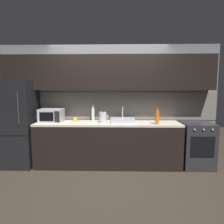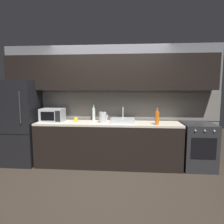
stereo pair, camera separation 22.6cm
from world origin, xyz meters
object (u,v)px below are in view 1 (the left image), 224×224
(mug_yellow, at_px, (75,120))
(wine_bottle_clear, at_px, (93,114))
(oven_range, at_px, (196,145))
(kettle, at_px, (103,117))
(mug_white, at_px, (105,118))
(microwave, at_px, (51,115))
(wine_bottle_orange, at_px, (157,117))
(refrigerator, at_px, (18,123))

(mug_yellow, bearing_deg, wine_bottle_clear, 30.66)
(oven_range, relative_size, wine_bottle_clear, 2.67)
(kettle, distance_m, mug_white, 0.26)
(oven_range, distance_m, mug_yellow, 2.50)
(kettle, height_order, mug_white, kettle)
(microwave, distance_m, wine_bottle_orange, 2.11)
(mug_white, xyz_separation_m, mug_yellow, (-0.59, -0.20, -0.01))
(oven_range, distance_m, wine_bottle_orange, 1.04)
(refrigerator, relative_size, kettle, 7.29)
(refrigerator, height_order, wine_bottle_orange, refrigerator)
(wine_bottle_orange, height_order, mug_yellow, wine_bottle_orange)
(microwave, relative_size, mug_yellow, 4.81)
(oven_range, height_order, mug_yellow, mug_yellow)
(microwave, xyz_separation_m, mug_white, (1.08, 0.19, -0.08))
(oven_range, bearing_deg, mug_white, 173.43)
(refrigerator, xyz_separation_m, wine_bottle_clear, (1.51, 0.21, 0.17))
(microwave, height_order, mug_white, microwave)
(microwave, bearing_deg, oven_range, -0.38)
(oven_range, relative_size, mug_yellow, 9.42)
(wine_bottle_orange, bearing_deg, microwave, 174.13)
(microwave, distance_m, kettle, 1.06)
(wine_bottle_clear, height_order, mug_yellow, wine_bottle_clear)
(mug_white, bearing_deg, wine_bottle_clear, -179.42)
(refrigerator, relative_size, wine_bottle_orange, 5.34)
(wine_bottle_clear, bearing_deg, mug_yellow, -149.34)
(mug_white, bearing_deg, wine_bottle_orange, -21.91)
(refrigerator, height_order, mug_white, refrigerator)
(refrigerator, xyz_separation_m, mug_yellow, (1.17, 0.01, 0.07))
(mug_white, bearing_deg, mug_yellow, -161.10)
(microwave, bearing_deg, mug_yellow, -1.01)
(oven_range, height_order, microwave, microwave)
(microwave, height_order, kettle, microwave)
(refrigerator, distance_m, oven_range, 3.64)
(oven_range, xyz_separation_m, wine_bottle_orange, (-0.84, -0.20, 0.58))
(wine_bottle_clear, xyz_separation_m, mug_white, (0.25, 0.00, -0.08))
(microwave, xyz_separation_m, wine_bottle_orange, (2.10, -0.22, -0.00))
(refrigerator, bearing_deg, mug_white, 6.89)
(wine_bottle_orange, bearing_deg, mug_yellow, 172.67)
(kettle, height_order, wine_bottle_clear, wine_bottle_clear)
(refrigerator, relative_size, mug_white, 15.90)
(refrigerator, distance_m, wine_bottle_orange, 2.79)
(refrigerator, relative_size, wine_bottle_clear, 5.19)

